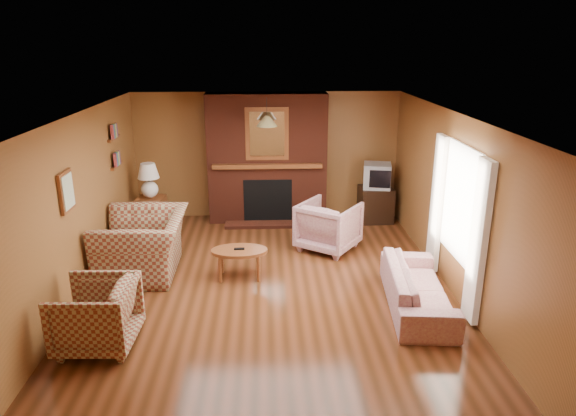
{
  "coord_description": "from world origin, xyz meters",
  "views": [
    {
      "loc": [
        -0.04,
        -6.42,
        3.31
      ],
      "look_at": [
        0.28,
        0.6,
        1.0
      ],
      "focal_mm": 32.0,
      "sensor_mm": 36.0,
      "label": 1
    }
  ],
  "objects_px": {
    "side_table": "(152,214)",
    "table_lamp": "(149,179)",
    "plaid_armchair": "(96,315)",
    "coffee_table": "(239,253)",
    "plaid_loveseat": "(143,245)",
    "crt_tv": "(377,176)",
    "floral_armchair": "(329,226)",
    "tv_stand": "(375,204)",
    "fireplace": "(267,159)",
    "floral_sofa": "(417,287)"
  },
  "relations": [
    {
      "from": "side_table",
      "to": "table_lamp",
      "type": "bearing_deg",
      "value": 0.0
    },
    {
      "from": "plaid_armchair",
      "to": "coffee_table",
      "type": "relative_size",
      "value": 1.05
    },
    {
      "from": "plaid_loveseat",
      "to": "coffee_table",
      "type": "distance_m",
      "value": 1.44
    },
    {
      "from": "crt_tv",
      "to": "plaid_armchair",
      "type": "bearing_deg",
      "value": -134.58
    },
    {
      "from": "side_table",
      "to": "crt_tv",
      "type": "relative_size",
      "value": 1.09
    },
    {
      "from": "coffee_table",
      "to": "side_table",
      "type": "relative_size",
      "value": 1.3
    },
    {
      "from": "floral_armchair",
      "to": "side_table",
      "type": "distance_m",
      "value": 3.25
    },
    {
      "from": "tv_stand",
      "to": "crt_tv",
      "type": "xyz_separation_m",
      "value": [
        0.0,
        -0.01,
        0.56
      ]
    },
    {
      "from": "floral_armchair",
      "to": "tv_stand",
      "type": "xyz_separation_m",
      "value": [
        1.06,
        1.35,
        -0.07
      ]
    },
    {
      "from": "fireplace",
      "to": "plaid_loveseat",
      "type": "height_order",
      "value": "fireplace"
    },
    {
      "from": "fireplace",
      "to": "side_table",
      "type": "bearing_deg",
      "value": -165.71
    },
    {
      "from": "table_lamp",
      "to": "crt_tv",
      "type": "xyz_separation_m",
      "value": [
        4.15,
        0.34,
        -0.09
      ]
    },
    {
      "from": "plaid_loveseat",
      "to": "crt_tv",
      "type": "height_order",
      "value": "crt_tv"
    },
    {
      "from": "floral_sofa",
      "to": "plaid_loveseat",
      "type": "bearing_deg",
      "value": 78.03
    },
    {
      "from": "side_table",
      "to": "tv_stand",
      "type": "xyz_separation_m",
      "value": [
        4.15,
        0.35,
        0.02
      ]
    },
    {
      "from": "fireplace",
      "to": "tv_stand",
      "type": "bearing_deg",
      "value": -5.15
    },
    {
      "from": "tv_stand",
      "to": "plaid_armchair",
      "type": "bearing_deg",
      "value": -136.49
    },
    {
      "from": "plaid_loveseat",
      "to": "coffee_table",
      "type": "relative_size",
      "value": 1.7
    },
    {
      "from": "fireplace",
      "to": "coffee_table",
      "type": "distance_m",
      "value": 2.7
    },
    {
      "from": "floral_armchair",
      "to": "crt_tv",
      "type": "distance_m",
      "value": 1.78
    },
    {
      "from": "fireplace",
      "to": "plaid_loveseat",
      "type": "relative_size",
      "value": 1.74
    },
    {
      "from": "tv_stand",
      "to": "floral_sofa",
      "type": "bearing_deg",
      "value": -94.51
    },
    {
      "from": "side_table",
      "to": "crt_tv",
      "type": "height_order",
      "value": "crt_tv"
    },
    {
      "from": "crt_tv",
      "to": "side_table",
      "type": "bearing_deg",
      "value": -175.26
    },
    {
      "from": "coffee_table",
      "to": "table_lamp",
      "type": "bearing_deg",
      "value": 129.69
    },
    {
      "from": "fireplace",
      "to": "floral_armchair",
      "type": "relative_size",
      "value": 2.71
    },
    {
      "from": "plaid_loveseat",
      "to": "tv_stand",
      "type": "relative_size",
      "value": 2.09
    },
    {
      "from": "tv_stand",
      "to": "coffee_table",
      "type": "bearing_deg",
      "value": -138.37
    },
    {
      "from": "floral_armchair",
      "to": "crt_tv",
      "type": "bearing_deg",
      "value": -93.2
    },
    {
      "from": "coffee_table",
      "to": "crt_tv",
      "type": "bearing_deg",
      "value": 43.51
    },
    {
      "from": "floral_armchair",
      "to": "fireplace",
      "type": "bearing_deg",
      "value": -21.97
    },
    {
      "from": "fireplace",
      "to": "crt_tv",
      "type": "height_order",
      "value": "fireplace"
    },
    {
      "from": "plaid_loveseat",
      "to": "table_lamp",
      "type": "bearing_deg",
      "value": -172.7
    },
    {
      "from": "floral_sofa",
      "to": "tv_stand",
      "type": "height_order",
      "value": "tv_stand"
    },
    {
      "from": "plaid_loveseat",
      "to": "floral_armchair",
      "type": "relative_size",
      "value": 1.56
    },
    {
      "from": "crt_tv",
      "to": "tv_stand",
      "type": "bearing_deg",
      "value": 90.0
    },
    {
      "from": "fireplace",
      "to": "plaid_armchair",
      "type": "relative_size",
      "value": 2.81
    },
    {
      "from": "side_table",
      "to": "plaid_armchair",
      "type": "bearing_deg",
      "value": -87.69
    },
    {
      "from": "floral_sofa",
      "to": "floral_armchair",
      "type": "bearing_deg",
      "value": 30.3
    },
    {
      "from": "side_table",
      "to": "table_lamp",
      "type": "xyz_separation_m",
      "value": [
        0.0,
        0.0,
        0.66
      ]
    },
    {
      "from": "table_lamp",
      "to": "crt_tv",
      "type": "distance_m",
      "value": 4.17
    },
    {
      "from": "plaid_loveseat",
      "to": "crt_tv",
      "type": "relative_size",
      "value": 2.39
    },
    {
      "from": "side_table",
      "to": "tv_stand",
      "type": "relative_size",
      "value": 0.95
    },
    {
      "from": "plaid_armchair",
      "to": "crt_tv",
      "type": "relative_size",
      "value": 1.47
    },
    {
      "from": "fireplace",
      "to": "table_lamp",
      "type": "height_order",
      "value": "fireplace"
    },
    {
      "from": "table_lamp",
      "to": "plaid_armchair",
      "type": "bearing_deg",
      "value": -87.69
    },
    {
      "from": "floral_sofa",
      "to": "plaid_armchair",
      "type": "bearing_deg",
      "value": 106.38
    },
    {
      "from": "table_lamp",
      "to": "coffee_table",
      "type": "bearing_deg",
      "value": -50.31
    },
    {
      "from": "plaid_loveseat",
      "to": "tv_stand",
      "type": "distance_m",
      "value": 4.45
    },
    {
      "from": "plaid_armchair",
      "to": "crt_tv",
      "type": "xyz_separation_m",
      "value": [
        4.0,
        4.06,
        0.5
      ]
    }
  ]
}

